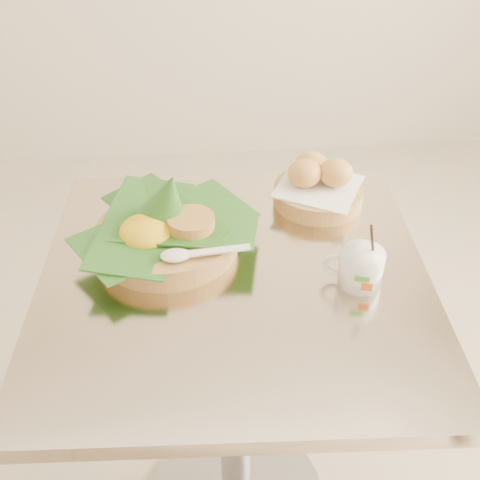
{
  "coord_description": "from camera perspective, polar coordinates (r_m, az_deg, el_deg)",
  "views": [
    {
      "loc": [
        0.04,
        -0.87,
        1.45
      ],
      "look_at": [
        0.12,
        -0.03,
        0.82
      ],
      "focal_mm": 45.0,
      "sensor_mm": 36.0,
      "label": 1
    }
  ],
  "objects": [
    {
      "name": "cafe_table",
      "position": [
        1.24,
        -0.46,
        -11.14
      ],
      "size": [
        0.73,
        0.73,
        0.75
      ],
      "rotation": [
        0.0,
        0.0,
        -0.05
      ],
      "color": "gray",
      "rests_on": "floor"
    },
    {
      "name": "bread_basket",
      "position": [
        1.27,
        7.38,
        5.18
      ],
      "size": [
        0.21,
        0.21,
        0.1
      ],
      "rotation": [
        0.0,
        0.0,
        0.31
      ],
      "color": "tan",
      "rests_on": "cafe_table"
    },
    {
      "name": "coffee_mug",
      "position": [
        1.07,
        11.32,
        -2.48
      ],
      "size": [
        0.11,
        0.08,
        0.13
      ],
      "rotation": [
        0.0,
        0.0,
        -0.25
      ],
      "color": "white",
      "rests_on": "cafe_table"
    },
    {
      "name": "rice_basket",
      "position": [
        1.13,
        -7.02,
        1.12
      ],
      "size": [
        0.33,
        0.33,
        0.17
      ],
      "rotation": [
        0.0,
        0.0,
        0.42
      ],
      "color": "tan",
      "rests_on": "cafe_table"
    }
  ]
}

